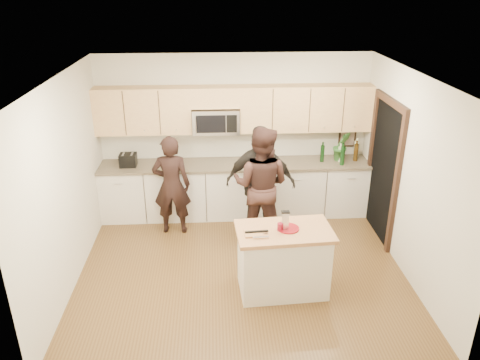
{
  "coord_description": "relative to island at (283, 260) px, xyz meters",
  "views": [
    {
      "loc": [
        -0.35,
        -5.58,
        3.79
      ],
      "look_at": [
        0.0,
        0.35,
        1.21
      ],
      "focal_mm": 35.0,
      "sensor_mm": 36.0,
      "label": 1
    }
  ],
  "objects": [
    {
      "name": "knife",
      "position": [
        -0.32,
        -0.2,
        0.47
      ],
      "size": [
        0.2,
        0.04,
        0.01
      ],
      "primitive_type": "cube",
      "rotation": [
        0.0,
        0.0,
        0.06
      ],
      "color": "silver",
      "rests_on": "cutting_board"
    },
    {
      "name": "floor",
      "position": [
        -0.5,
        0.52,
        -0.45
      ],
      "size": [
        4.5,
        4.5,
        0.0
      ],
      "primitive_type": "plane",
      "color": "brown",
      "rests_on": "ground"
    },
    {
      "name": "woman_left",
      "position": [
        -1.53,
        1.65,
        0.35
      ],
      "size": [
        0.61,
        0.41,
        1.62
      ],
      "primitive_type": "imported",
      "rotation": [
        0.0,
        0.0,
        3.1
      ],
      "color": "black",
      "rests_on": "ground"
    },
    {
      "name": "tongs",
      "position": [
        -0.35,
        -0.08,
        0.47
      ],
      "size": [
        0.29,
        0.05,
        0.02
      ],
      "primitive_type": "cube",
      "rotation": [
        0.0,
        0.0,
        0.06
      ],
      "color": "black",
      "rests_on": "cutting_board"
    },
    {
      "name": "box_grater",
      "position": [
        0.01,
        0.01,
        0.58
      ],
      "size": [
        0.1,
        0.06,
        0.24
      ],
      "color": "silver",
      "rests_on": "red_plate"
    },
    {
      "name": "drink_glass",
      "position": [
        -0.06,
        -0.02,
        0.5
      ],
      "size": [
        0.08,
        0.08,
        0.1
      ],
      "primitive_type": "cylinder",
      "color": "maroon",
      "rests_on": "island"
    },
    {
      "name": "doorway",
      "position": [
        1.73,
        1.42,
        0.7
      ],
      "size": [
        0.06,
        1.25,
        2.2
      ],
      "color": "black",
      "rests_on": "ground"
    },
    {
      "name": "bottle_cluster",
      "position": [
        1.34,
        2.22,
        0.66
      ],
      "size": [
        0.7,
        0.41,
        0.37
      ],
      "color": "black",
      "rests_on": "back_cabinetry"
    },
    {
      "name": "red_plate",
      "position": [
        0.05,
        0.02,
        0.45
      ],
      "size": [
        0.28,
        0.28,
        0.02
      ],
      "primitive_type": "cylinder",
      "color": "maroon",
      "rests_on": "island"
    },
    {
      "name": "upper_cabinetry",
      "position": [
        -0.47,
        2.36,
        1.39
      ],
      "size": [
        4.5,
        0.33,
        0.75
      ],
      "color": "tan",
      "rests_on": "ground"
    },
    {
      "name": "toaster",
      "position": [
        -2.27,
        2.19,
        0.59
      ],
      "size": [
        0.27,
        0.23,
        0.21
      ],
      "color": "black",
      "rests_on": "back_cabinetry"
    },
    {
      "name": "framed_picture",
      "position": [
        1.45,
        2.5,
        0.83
      ],
      "size": [
        0.3,
        0.03,
        0.38
      ],
      "color": "black",
      "rests_on": "ground"
    },
    {
      "name": "microwave",
      "position": [
        -0.81,
        2.32,
        1.2
      ],
      "size": [
        0.76,
        0.41,
        0.4
      ],
      "color": "silver",
      "rests_on": "ground"
    },
    {
      "name": "dish_towel",
      "position": [
        -1.45,
        2.02,
        0.35
      ],
      "size": [
        0.34,
        0.6,
        0.48
      ],
      "color": "white",
      "rests_on": "ground"
    },
    {
      "name": "cutting_board",
      "position": [
        -0.39,
        -0.08,
        0.46
      ],
      "size": [
        0.24,
        0.22,
        0.02
      ],
      "primitive_type": "cube",
      "rotation": [
        0.0,
        0.0,
        0.06
      ],
      "color": "#A77645",
      "rests_on": "island"
    },
    {
      "name": "room_shell",
      "position": [
        -0.5,
        0.52,
        1.28
      ],
      "size": [
        4.52,
        4.02,
        2.71
      ],
      "color": "beige",
      "rests_on": "ground"
    },
    {
      "name": "island",
      "position": [
        0.0,
        0.0,
        0.0
      ],
      "size": [
        1.24,
        0.77,
        0.9
      ],
      "rotation": [
        0.0,
        0.0,
        0.06
      ],
      "color": "beige",
      "rests_on": "ground"
    },
    {
      "name": "woman_center",
      "position": [
        -0.16,
        1.34,
        0.46
      ],
      "size": [
        1.08,
        0.96,
        1.83
      ],
      "primitive_type": "imported",
      "rotation": [
        0.0,
        0.0,
        2.78
      ],
      "color": "#331D19",
      "rests_on": "ground"
    },
    {
      "name": "orchid",
      "position": [
        1.28,
        2.24,
        0.74
      ],
      "size": [
        0.31,
        0.26,
        0.52
      ],
      "primitive_type": "imported",
      "rotation": [
        0.0,
        0.0,
        0.13
      ],
      "color": "#356F2C",
      "rests_on": "back_cabinetry"
    },
    {
      "name": "back_cabinetry",
      "position": [
        -0.5,
        2.21,
        0.02
      ],
      "size": [
        4.5,
        0.66,
        0.94
      ],
      "color": "beige",
      "rests_on": "ground"
    },
    {
      "name": "woman_right",
      "position": [
        -0.16,
        1.44,
        0.45
      ],
      "size": [
        1.12,
        0.63,
        1.81
      ],
      "primitive_type": "imported",
      "rotation": [
        0.0,
        0.0,
        2.96
      ],
      "color": "black",
      "rests_on": "ground"
    }
  ]
}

